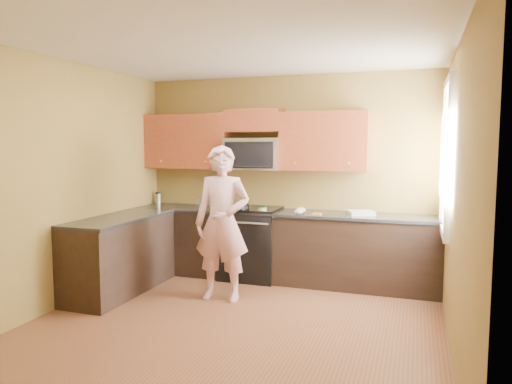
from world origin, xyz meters
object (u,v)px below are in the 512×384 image
at_px(microwave, 254,170).
at_px(woman, 222,223).
at_px(frying_pan, 239,209).
at_px(butter_tub, 262,212).
at_px(travel_mug, 158,204).
at_px(stove, 251,243).

xyz_separation_m(microwave, woman, (-0.02, -1.07, -0.56)).
bearing_deg(frying_pan, woman, -90.51).
bearing_deg(microwave, butter_tub, -54.46).
relative_size(woman, frying_pan, 3.69).
xyz_separation_m(frying_pan, butter_tub, (0.32, -0.02, -0.03)).
xyz_separation_m(woman, frying_pan, (-0.10, 0.79, 0.06)).
height_order(frying_pan, butter_tub, frying_pan).
height_order(microwave, frying_pan, microwave).
bearing_deg(frying_pan, travel_mug, 159.30).
bearing_deg(stove, frying_pan, -127.49).
xyz_separation_m(butter_tub, travel_mug, (-1.71, 0.35, 0.00)).
bearing_deg(frying_pan, stove, 45.14).
bearing_deg(microwave, travel_mug, 177.90).
distance_m(stove, frying_pan, 0.51).
bearing_deg(stove, microwave, 90.00).
relative_size(microwave, travel_mug, 4.50).
height_order(stove, travel_mug, travel_mug).
distance_m(stove, microwave, 0.98).
distance_m(microwave, butter_tub, 0.64).
bearing_deg(woman, butter_tub, 69.81).
distance_m(stove, butter_tub, 0.52).
relative_size(stove, woman, 0.53).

